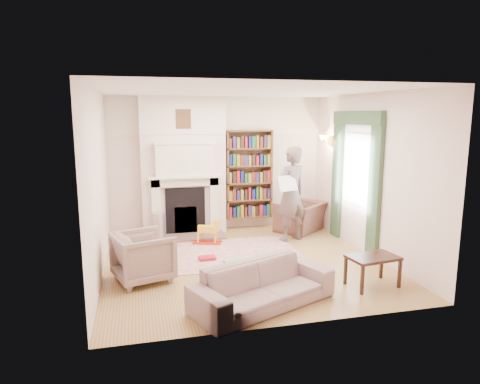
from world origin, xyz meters
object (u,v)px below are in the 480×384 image
object	(u,v)px
rocking_horse	(207,232)
paraffin_heater	(159,227)
armchair_reading	(301,217)
armchair_left	(143,257)
sofa	(263,285)
bookcase	(249,174)
coffee_table	(372,271)
man_reading	(291,194)

from	to	relation	value
rocking_horse	paraffin_heater	bearing A→B (deg)	171.79
armchair_reading	armchair_left	bearing A→B (deg)	-6.91
sofa	rocking_horse	size ratio (longest dim) A/B	3.51
bookcase	armchair_reading	world-z (taller)	bookcase
coffee_table	paraffin_heater	size ratio (longest dim) A/B	1.27
armchair_reading	armchair_left	size ratio (longest dim) A/B	1.19
bookcase	armchair_left	distance (m)	3.52
paraffin_heater	rocking_horse	distance (m)	1.00
sofa	man_reading	size ratio (longest dim) A/B	1.03
coffee_table	paraffin_heater	distance (m)	4.18
bookcase	armchair_left	bearing A→B (deg)	-131.95
sofa	paraffin_heater	xyz separation A→B (m)	(-1.15, 3.29, -0.00)
rocking_horse	coffee_table	bearing A→B (deg)	-32.47
armchair_left	bookcase	bearing A→B (deg)	-59.42
man_reading	paraffin_heater	bearing A→B (deg)	-36.18
armchair_left	sofa	xyz separation A→B (m)	(1.48, -1.24, -0.09)
man_reading	coffee_table	distance (m)	2.55
coffee_table	rocking_horse	size ratio (longest dim) A/B	1.29
armchair_reading	armchair_left	distance (m)	3.86
coffee_table	rocking_horse	bearing A→B (deg)	119.90
man_reading	coffee_table	world-z (taller)	man_reading
bookcase	armchair_reading	xyz separation A→B (m)	(1.00, -0.52, -0.86)
bookcase	sofa	size ratio (longest dim) A/B	0.97
bookcase	coffee_table	distance (m)	3.78
armchair_left	man_reading	xyz separation A→B (m)	(2.83, 1.43, 0.56)
armchair_left	paraffin_heater	world-z (taller)	armchair_left
armchair_left	coffee_table	size ratio (longest dim) A/B	1.15
sofa	coffee_table	distance (m)	1.73
armchair_left	paraffin_heater	bearing A→B (deg)	-26.56
armchair_reading	man_reading	world-z (taller)	man_reading
paraffin_heater	bookcase	bearing A→B (deg)	14.36
bookcase	paraffin_heater	xyz separation A→B (m)	(-1.96, -0.50, -0.90)
bookcase	coffee_table	bearing A→B (deg)	-75.75
armchair_reading	rocking_horse	distance (m)	2.12
coffee_table	rocking_horse	world-z (taller)	rocking_horse
coffee_table	paraffin_heater	xyz separation A→B (m)	(-2.86, 3.04, 0.05)
armchair_reading	man_reading	bearing A→B (deg)	14.52
armchair_reading	sofa	xyz separation A→B (m)	(-1.81, -3.27, -0.03)
armchair_left	paraffin_heater	size ratio (longest dim) A/B	1.46
man_reading	rocking_horse	world-z (taller)	man_reading
rocking_horse	sofa	bearing A→B (deg)	-64.67
armchair_left	rocking_horse	world-z (taller)	armchair_left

